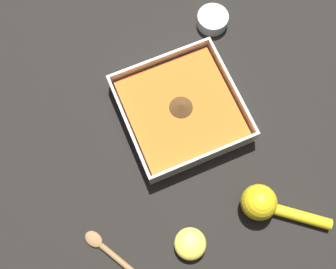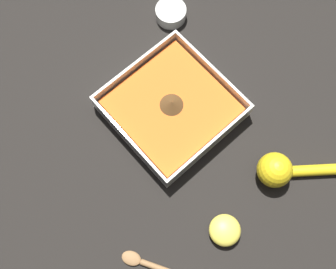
% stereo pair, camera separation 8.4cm
% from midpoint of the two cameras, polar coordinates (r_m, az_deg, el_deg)
% --- Properties ---
extents(ground_plane, '(4.00, 4.00, 0.00)m').
position_cam_midpoint_polar(ground_plane, '(0.90, 5.54, 4.35)').
color(ground_plane, black).
extents(square_dish, '(0.25, 0.25, 0.06)m').
position_cam_midpoint_polar(square_dish, '(0.87, 4.60, 3.13)').
color(square_dish, silver).
rests_on(square_dish, ground_plane).
extents(spice_bowl, '(0.07, 0.07, 0.03)m').
position_cam_midpoint_polar(spice_bowl, '(0.99, 8.95, 15.77)').
color(spice_bowl, silver).
rests_on(spice_bowl, ground_plane).
extents(lemon_squeezer, '(0.14, 0.16, 0.07)m').
position_cam_midpoint_polar(lemon_squeezer, '(0.84, 16.75, -10.16)').
color(lemon_squeezer, yellow).
rests_on(lemon_squeezer, ground_plane).
extents(lemon_half, '(0.06, 0.06, 0.04)m').
position_cam_midpoint_polar(lemon_half, '(0.82, 6.28, -15.97)').
color(lemon_half, '#EFDB4C').
rests_on(lemon_half, ground_plane).
extents(wooden_spoon, '(0.22, 0.14, 0.01)m').
position_cam_midpoint_polar(wooden_spoon, '(0.83, -3.06, -19.01)').
color(wooden_spoon, olive).
rests_on(wooden_spoon, ground_plane).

